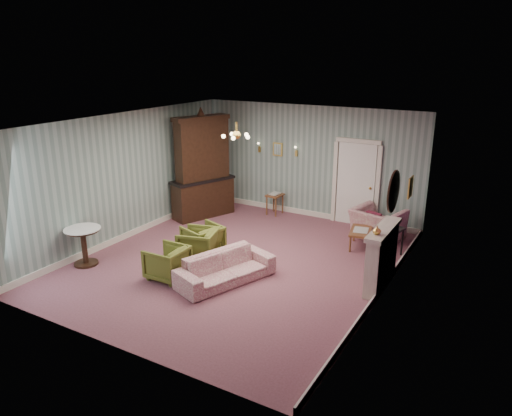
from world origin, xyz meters
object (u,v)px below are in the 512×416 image
Objects in this scene: olive_chair_c at (203,239)px; side_table_black at (391,242)px; olive_chair_b at (198,244)px; sofa_chintz at (225,263)px; dresser at (202,164)px; wingback_chair at (378,219)px; olive_chair_a at (167,261)px; fireplace at (382,257)px; pedestal_table at (84,246)px; coffee_table at (360,239)px.

side_table_black is (3.50, 1.97, -0.06)m from olive_chair_c.
olive_chair_b is 0.40× the size of sofa_chintz.
dresser reaches higher than sofa_chintz.
olive_chair_b is at bearing 82.79° from sofa_chintz.
wingback_chair is 1.04m from side_table_black.
olive_chair_a is 1.26m from olive_chair_c.
olive_chair_c is 0.53× the size of fireplace.
fireplace is at bearing 20.50° from pedestal_table.
wingback_chair is at bearing 78.01° from coffee_table.
wingback_chair reaches higher than pedestal_table.
olive_chair_b reaches higher than side_table_black.
sofa_chintz is 4.09m from wingback_chair.
coffee_table is (-0.92, 1.63, -0.37)m from fireplace.
fireplace reaches higher than pedestal_table.
sofa_chintz is at bearing -130.41° from side_table_black.
wingback_chair is 1.35× the size of coffee_table.
olive_chair_a is at bearing -136.73° from side_table_black.
fireplace is at bearing -82.11° from side_table_black.
olive_chair_c is 2.81m from dresser.
coffee_table is at bearing 170.54° from side_table_black.
pedestal_table is (-2.92, -0.78, 0.02)m from sofa_chintz.
side_table_black is (0.55, -0.87, -0.16)m from wingback_chair.
coffee_table is 5.90m from pedestal_table.
olive_chair_c is at bearing -178.00° from olive_chair_b.
olive_chair_a is 0.90× the size of pedestal_table.
olive_chair_a is 1.90m from pedestal_table.
olive_chair_c is at bearing -172.96° from fireplace.
side_table_black is (-0.21, 1.52, -0.27)m from fireplace.
side_table_black is at bearing 136.30° from wingback_chair.
dresser is (-1.61, 2.41, 1.02)m from olive_chair_b.
wingback_chair is at bearing 122.40° from side_table_black.
sofa_chintz reaches higher than olive_chair_a.
dresser is (-1.52, 2.13, 1.03)m from olive_chair_c.
olive_chair_c is at bearing 57.83° from wingback_chair.
sofa_chintz is 1.76× the size of wingback_chair.
olive_chair_a is 3.88m from dresser.
olive_chair_a is 4.71m from side_table_black.
pedestal_table is (-4.59, -3.69, 0.19)m from coffee_table.
coffee_table is at bearing 91.91° from wingback_chair.
olive_chair_a is at bearing -43.64° from dresser.
sofa_chintz is (1.02, -0.54, -0.01)m from olive_chair_b.
fireplace is 1.74× the size of coffee_table.
olive_chair_a is at bearing -17.62° from olive_chair_b.
side_table_black is (3.43, 3.23, -0.04)m from olive_chair_a.
olive_chair_b is at bearing -35.00° from dresser.
dresser is at bearing 62.24° from sofa_chintz.
fireplace is (3.71, 0.46, 0.21)m from olive_chair_c.
side_table_black is at bearing 19.54° from dresser.
wingback_chair reaches higher than sofa_chintz.
pedestal_table reaches higher than coffee_table.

